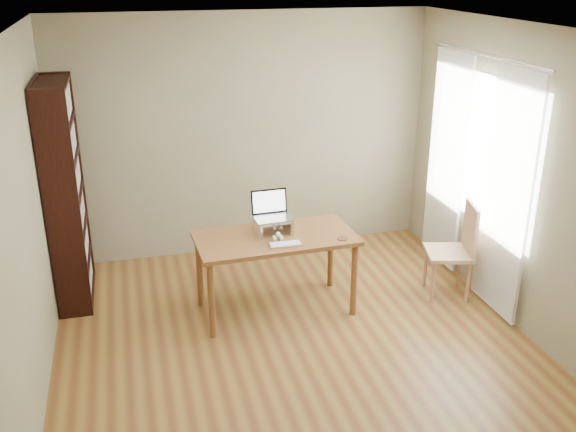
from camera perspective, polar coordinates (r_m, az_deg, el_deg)
The scene contains 10 objects.
room at distance 4.88m, azimuth 1.61°, elevation 0.68°, with size 4.04×4.54×2.64m.
bookshelf at distance 6.27m, azimuth -19.15°, elevation 1.84°, with size 0.30×0.90×2.10m.
curtains at distance 6.34m, azimuth 16.22°, elevation 3.57°, with size 0.03×1.90×2.25m.
desk at distance 5.81m, azimuth -1.13°, elevation -2.64°, with size 1.47×0.78×0.75m.
laptop_stand at distance 5.81m, azimuth -1.32°, elevation -0.73°, with size 0.32×0.25×0.13m.
laptop at distance 5.83m, azimuth -1.47°, elevation 0.47°, with size 0.34×0.29×0.24m.
keyboard at distance 5.58m, azimuth -0.24°, elevation -2.53°, with size 0.29×0.13×0.02m.
coaster at distance 5.73m, azimuth 4.87°, elevation -2.02°, with size 0.10×0.10×0.01m, color #542E1C.
cat at distance 5.85m, azimuth -1.14°, elevation -0.81°, with size 0.23×0.47×0.14m.
chair at distance 6.36m, azimuth 14.70°, elevation -2.63°, with size 0.50×0.50×0.94m.
Camera 1 is at (-1.25, -4.36, 3.05)m, focal length 40.00 mm.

